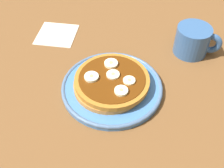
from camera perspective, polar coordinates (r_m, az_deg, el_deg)
name	(u,v)px	position (r cm, az deg, el deg)	size (l,w,h in cm)	color
ground_plane	(112,94)	(66.02, 0.00, -2.02)	(140.00, 140.00, 3.00)	brown
plate	(112,87)	(64.24, 0.00, -0.64)	(23.92, 23.92, 1.62)	#3F72B2
pancake_stack	(112,82)	(62.85, -0.08, 0.43)	(17.88, 17.74, 2.65)	#BE7839
banana_slice_0	(115,75)	(62.35, 0.63, 1.87)	(3.07, 3.07, 0.69)	beige
banana_slice_1	(129,82)	(61.05, 3.56, 0.51)	(2.78, 2.78, 0.68)	#FDF3B6
banana_slice_2	(91,77)	(62.00, -4.33, 1.47)	(3.29, 3.29, 0.84)	#EBEDC1
banana_slice_3	(121,91)	(58.97, 1.94, -1.47)	(3.01, 3.01, 0.83)	#EDF2BC
banana_slice_4	(111,64)	(64.97, -0.19, 4.28)	(3.23, 3.23, 0.89)	#FCF0BC
coffee_mug	(194,40)	(75.45, 16.76, 8.78)	(12.15, 8.97, 7.66)	#33598C
napkin	(57,34)	(82.36, -11.54, 10.20)	(11.00, 11.00, 0.30)	beige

